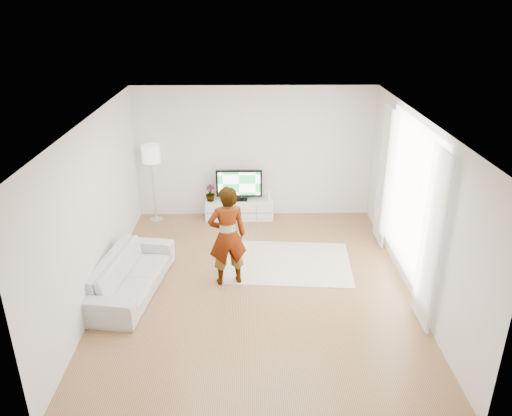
{
  "coord_description": "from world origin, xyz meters",
  "views": [
    {
      "loc": [
        -0.11,
        -7.1,
        4.48
      ],
      "look_at": [
        -0.0,
        0.4,
        1.25
      ],
      "focal_mm": 35.0,
      "sensor_mm": 36.0,
      "label": 1
    }
  ],
  "objects_px": {
    "media_console": "(239,209)",
    "rug": "(288,262)",
    "television": "(239,184)",
    "sofa": "(131,274)",
    "floor_lamp": "(151,157)",
    "player": "(227,236)"
  },
  "relations": [
    {
      "from": "media_console",
      "to": "rug",
      "type": "height_order",
      "value": "media_console"
    },
    {
      "from": "television",
      "to": "sofa",
      "type": "distance_m",
      "value": 3.39
    },
    {
      "from": "television",
      "to": "floor_lamp",
      "type": "bearing_deg",
      "value": -177.04
    },
    {
      "from": "television",
      "to": "player",
      "type": "distance_m",
      "value": 2.65
    },
    {
      "from": "sofa",
      "to": "rug",
      "type": "bearing_deg",
      "value": -62.67
    },
    {
      "from": "floor_lamp",
      "to": "television",
      "type": "bearing_deg",
      "value": 2.96
    },
    {
      "from": "rug",
      "to": "player",
      "type": "distance_m",
      "value": 1.51
    },
    {
      "from": "floor_lamp",
      "to": "sofa",
      "type": "bearing_deg",
      "value": -88.36
    },
    {
      "from": "media_console",
      "to": "player",
      "type": "height_order",
      "value": "player"
    },
    {
      "from": "rug",
      "to": "player",
      "type": "bearing_deg",
      "value": -148.53
    },
    {
      "from": "sofa",
      "to": "floor_lamp",
      "type": "xyz_separation_m",
      "value": [
        -0.08,
        2.8,
        1.09
      ]
    },
    {
      "from": "player",
      "to": "sofa",
      "type": "distance_m",
      "value": 1.68
    },
    {
      "from": "television",
      "to": "rug",
      "type": "xyz_separation_m",
      "value": [
        0.91,
        -2.0,
        -0.77
      ]
    },
    {
      "from": "rug",
      "to": "floor_lamp",
      "type": "xyz_separation_m",
      "value": [
        -2.7,
        1.91,
        1.4
      ]
    },
    {
      "from": "player",
      "to": "rug",
      "type": "bearing_deg",
      "value": -161.09
    },
    {
      "from": "media_console",
      "to": "floor_lamp",
      "type": "bearing_deg",
      "value": -177.92
    },
    {
      "from": "player",
      "to": "sofa",
      "type": "relative_size",
      "value": 0.8
    },
    {
      "from": "rug",
      "to": "media_console",
      "type": "bearing_deg",
      "value": 114.7
    },
    {
      "from": "television",
      "to": "floor_lamp",
      "type": "height_order",
      "value": "floor_lamp"
    },
    {
      "from": "floor_lamp",
      "to": "player",
      "type": "bearing_deg",
      "value": -57.18
    },
    {
      "from": "player",
      "to": "sofa",
      "type": "xyz_separation_m",
      "value": [
        -1.57,
        -0.25,
        -0.56
      ]
    },
    {
      "from": "rug",
      "to": "floor_lamp",
      "type": "height_order",
      "value": "floor_lamp"
    }
  ]
}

